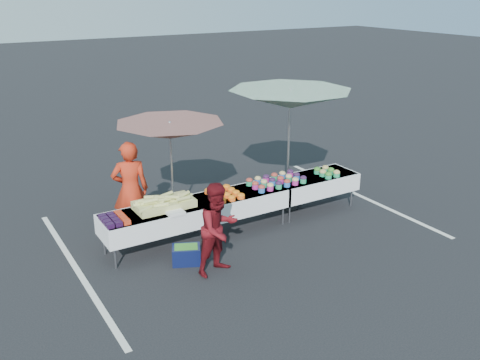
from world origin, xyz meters
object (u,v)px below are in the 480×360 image
storage_bin (186,254)px  umbrella_left (170,131)px  table_left (153,220)px  table_center (240,200)px  umbrella_right (290,100)px  vendor (131,190)px  customer (219,229)px  table_right (313,183)px

storage_bin → umbrella_left: bearing=97.8°
table_left → umbrella_left: (0.75, 0.80, 1.33)m
table_center → umbrella_right: (1.42, 0.40, 1.74)m
table_left → vendor: size_ratio=1.00×
umbrella_left → table_center: bearing=-37.4°
vendor → customer: 2.17m
vendor → umbrella_right: 3.63m
table_left → storage_bin: size_ratio=3.21×
umbrella_right → storage_bin: size_ratio=5.72×
table_center → table_right: size_ratio=1.00×
customer → table_right: bearing=10.7°
vendor → umbrella_left: bearing=-162.0°
table_right → umbrella_left: 3.24m
customer → umbrella_left: size_ratio=0.73×
storage_bin → table_center: bearing=50.6°
customer → storage_bin: 0.89m
table_right → umbrella_right: bearing=133.7°
vendor → storage_bin: size_ratio=3.20×
table_right → umbrella_right: umbrella_right is taller
vendor → table_right: bearing=-175.9°
vendor → storage_bin: (0.39, -1.50, -0.77)m
table_center → customer: size_ratio=1.19×
table_left → table_center: bearing=0.0°
table_center → umbrella_right: 2.28m
customer → umbrella_right: size_ratio=0.47×
umbrella_left → table_right: bearing=-15.7°
storage_bin → table_right: bearing=37.3°
table_left → table_center: same height
table_right → customer: (-2.97, -1.27, 0.20)m
table_left → umbrella_left: umbrella_left is taller
vendor → umbrella_left: size_ratio=0.86×
vendor → umbrella_right: size_ratio=0.56×
table_right → umbrella_right: 1.82m
table_right → vendor: vendor is taller
table_left → customer: (0.63, -1.27, 0.20)m
table_center → customer: customer is taller
table_left → umbrella_left: size_ratio=0.87×
vendor → umbrella_right: (3.33, -0.37, 1.39)m
customer → storage_bin: bearing=109.7°
table_left → umbrella_right: size_ratio=0.56×
table_left → table_right: (3.60, 0.00, 0.00)m
vendor → umbrella_left: 1.31m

